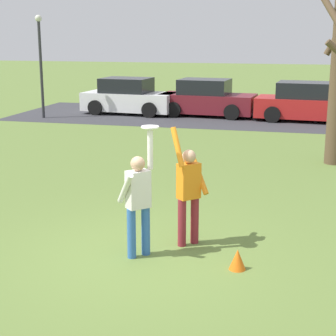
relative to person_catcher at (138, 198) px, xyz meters
The scene contains 10 objects.
ground_plane 0.98m from the person_catcher, 25.52° to the left, with size 120.00×120.00×0.00m, color olive.
person_catcher is the anchor object (origin of this frame).
person_defender 0.96m from the person_catcher, 46.01° to the left, with size 0.65×0.66×2.05m.
frisbee_disc 1.13m from the person_catcher, 46.01° to the left, with size 0.28×0.28×0.02m, color white.
parked_car_white 16.42m from the person_catcher, 108.45° to the left, with size 4.22×2.28×1.59m.
parked_car_maroon 15.84m from the person_catcher, 96.09° to the left, with size 4.22×2.28×1.59m.
parked_car_red 15.49m from the person_catcher, 80.58° to the left, with size 4.22×2.28×1.59m.
parking_strip 15.48m from the person_catcher, 88.14° to the left, with size 21.06×6.40×0.01m, color #38383D.
lamppost_by_lot 15.90m from the person_catcher, 121.85° to the left, with size 0.28×0.28×4.26m.
field_cone_orange 1.81m from the person_catcher, ahead, with size 0.26×0.26×0.32m, color orange.
Camera 1 is at (2.39, -7.96, 3.49)m, focal length 58.70 mm.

